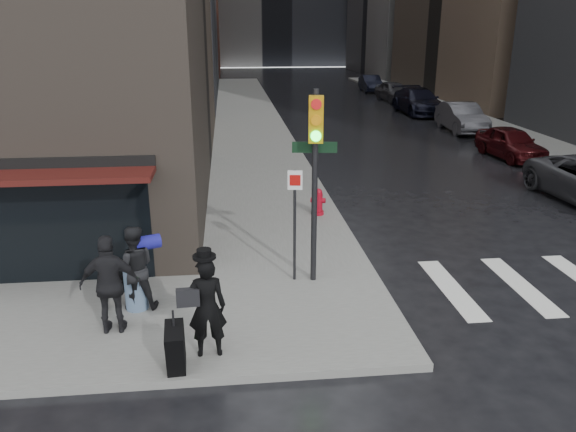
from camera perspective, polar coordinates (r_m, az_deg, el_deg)
name	(u,v)px	position (r m, az deg, el deg)	size (l,w,h in m)	color
ground	(299,319)	(11.24, 1.14, -10.46)	(140.00, 140.00, 0.00)	black
sidewalk_left	(247,114)	(37.15, -4.19, 10.32)	(4.00, 50.00, 0.15)	slate
sidewalk_right	(447,111)	(39.95, 15.87, 10.26)	(3.00, 50.00, 0.15)	slate
man_overcoat	(200,314)	(9.51, -8.89, -9.79)	(1.01, 1.03, 1.97)	black
man_jeans	(134,268)	(11.37, -15.42, -5.11)	(1.26, 0.80, 1.73)	black
man_greycoat	(111,285)	(10.62, -17.58, -6.66)	(1.10, 0.47, 1.87)	black
traffic_light	(313,162)	(11.57, 2.59, 5.45)	(1.03, 0.52, 4.15)	black
fire_hydrant	(318,203)	(16.66, 3.07, 1.34)	(0.46, 0.35, 0.80)	maroon
parked_car_1	(511,143)	(26.35, 21.69, 6.92)	(1.61, 4.00, 1.36)	#3A0B0E
parked_car_2	(462,117)	(32.46, 17.24, 9.56)	(1.63, 4.66, 1.54)	#525157
parked_car_3	(418,101)	(38.50, 13.11, 11.30)	(2.29, 5.63, 1.63)	black
parked_car_4	(393,91)	(44.85, 10.67, 12.36)	(1.76, 4.38, 1.49)	#404045
parked_car_5	(371,83)	(51.18, 8.40, 13.18)	(1.49, 4.26, 1.40)	black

